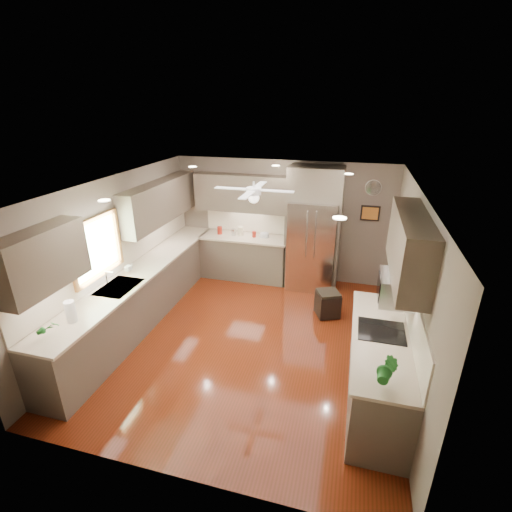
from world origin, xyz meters
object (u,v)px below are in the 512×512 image
at_px(canister_b, 234,232).
at_px(microwave, 397,288).
at_px(paper_towel, 71,312).
at_px(canister_c, 240,231).
at_px(potted_plant_right, 388,371).
at_px(potted_plant_left, 49,327).
at_px(bowl, 264,237).
at_px(stool, 328,303).
at_px(soap_bottle, 129,267).
at_px(canister_d, 254,234).
at_px(canister_a, 220,230).
at_px(refrigerator, 313,231).

bearing_deg(canister_b, microwave, -42.50).
distance_m(canister_b, paper_towel, 3.82).
bearing_deg(canister_c, potted_plant_right, -55.01).
height_order(potted_plant_left, bowl, potted_plant_left).
relative_size(bowl, stool, 0.41).
distance_m(soap_bottle, potted_plant_right, 4.31).
bearing_deg(microwave, paper_towel, -166.41).
bearing_deg(paper_towel, canister_d, 69.24).
height_order(potted_plant_left, microwave, microwave).
bearing_deg(canister_b, potted_plant_right, -53.33).
bearing_deg(stool, canister_a, 154.80).
height_order(canister_d, soap_bottle, soap_bottle).
relative_size(potted_plant_right, refrigerator, 0.14).
bearing_deg(potted_plant_right, refrigerator, 107.55).
relative_size(canister_c, stool, 0.38).
relative_size(soap_bottle, potted_plant_left, 0.64).
relative_size(canister_d, microwave, 0.23).
bearing_deg(microwave, canister_c, 135.61).
bearing_deg(potted_plant_left, refrigerator, 56.73).
relative_size(canister_b, soap_bottle, 0.84).
height_order(canister_d, paper_towel, paper_towel).
distance_m(canister_d, refrigerator, 1.24).
bearing_deg(canister_d, potted_plant_left, -109.21).
relative_size(canister_a, canister_d, 1.31).
distance_m(refrigerator, paper_towel, 4.51).
height_order(canister_d, refrigerator, refrigerator).
height_order(canister_c, microwave, microwave).
distance_m(potted_plant_right, stool, 2.97).
relative_size(canister_a, canister_b, 1.13).
bearing_deg(stool, canister_b, 151.85).
bearing_deg(stool, potted_plant_right, -74.46).
bearing_deg(potted_plant_right, canister_b, 126.67).
height_order(refrigerator, microwave, refrigerator).
distance_m(refrigerator, stool, 1.52).
bearing_deg(bowl, potted_plant_left, -111.81).
bearing_deg(canister_a, canister_c, 5.82).
distance_m(microwave, stool, 2.21).
xyz_separation_m(soap_bottle, refrigerator, (2.76, 2.16, 0.16)).
distance_m(canister_c, stool, 2.45).
relative_size(canister_c, potted_plant_right, 0.53).
xyz_separation_m(canister_a, potted_plant_left, (-0.66, -4.07, 0.06)).
relative_size(canister_b, canister_d, 1.15).
bearing_deg(paper_towel, soap_bottle, 94.92).
bearing_deg(stool, microwave, -61.48).
bearing_deg(paper_towel, canister_c, 73.72).
height_order(canister_b, potted_plant_right, potted_plant_right).
xyz_separation_m(canister_a, microwave, (3.31, -2.75, 0.46)).
height_order(potted_plant_right, bowl, potted_plant_right).
height_order(soap_bottle, microwave, microwave).
xyz_separation_m(canister_a, canister_c, (0.45, 0.05, 0.01)).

